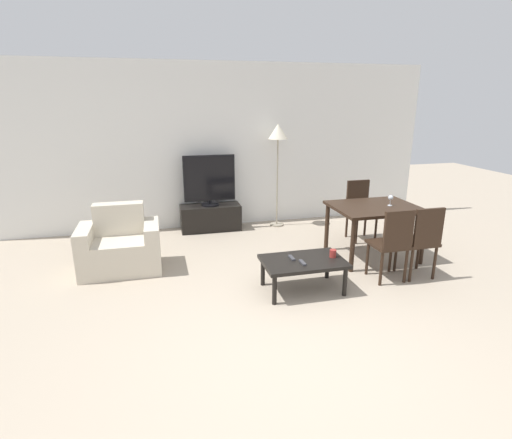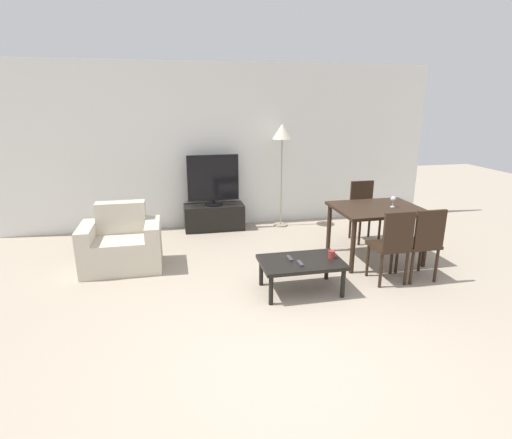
% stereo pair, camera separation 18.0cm
% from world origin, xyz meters
% --- Properties ---
extents(ground_plane, '(18.00, 18.00, 0.00)m').
position_xyz_m(ground_plane, '(0.00, 0.00, 0.00)').
color(ground_plane, tan).
extents(wall_back, '(7.34, 0.06, 2.70)m').
position_xyz_m(wall_back, '(0.00, 3.94, 1.35)').
color(wall_back, white).
rests_on(wall_back, ground_plane).
extents(armchair, '(0.99, 0.67, 0.83)m').
position_xyz_m(armchair, '(-1.55, 2.30, 0.30)').
color(armchair, beige).
rests_on(armchair, ground_plane).
extents(tv_stand, '(0.99, 0.41, 0.42)m').
position_xyz_m(tv_stand, '(-0.21, 3.66, 0.21)').
color(tv_stand, black).
rests_on(tv_stand, ground_plane).
extents(tv, '(0.84, 0.29, 0.83)m').
position_xyz_m(tv, '(-0.21, 3.66, 0.84)').
color(tv, black).
rests_on(tv, tv_stand).
extents(coffee_table, '(0.93, 0.59, 0.37)m').
position_xyz_m(coffee_table, '(0.50, 1.18, 0.33)').
color(coffee_table, black).
rests_on(coffee_table, ground_plane).
extents(dining_table, '(1.14, 0.91, 0.73)m').
position_xyz_m(dining_table, '(1.80, 1.91, 0.64)').
color(dining_table, black).
rests_on(dining_table, ground_plane).
extents(dining_chair_near, '(0.40, 0.40, 0.91)m').
position_xyz_m(dining_chair_near, '(1.60, 1.15, 0.51)').
color(dining_chair_near, black).
rests_on(dining_chair_near, ground_plane).
extents(dining_chair_far, '(0.40, 0.40, 0.91)m').
position_xyz_m(dining_chair_far, '(2.00, 2.67, 0.51)').
color(dining_chair_far, black).
rests_on(dining_chair_far, ground_plane).
extents(dining_chair_near_right, '(0.40, 0.40, 0.91)m').
position_xyz_m(dining_chair_near_right, '(2.00, 1.15, 0.51)').
color(dining_chair_near_right, black).
rests_on(dining_chair_near_right, ground_plane).
extents(floor_lamp, '(0.32, 0.32, 1.73)m').
position_xyz_m(floor_lamp, '(0.94, 3.63, 1.50)').
color(floor_lamp, gray).
rests_on(floor_lamp, ground_plane).
extents(remote_primary, '(0.04, 0.15, 0.02)m').
position_xyz_m(remote_primary, '(0.39, 1.24, 0.38)').
color(remote_primary, '#38383D').
rests_on(remote_primary, coffee_table).
extents(remote_secondary, '(0.04, 0.15, 0.02)m').
position_xyz_m(remote_secondary, '(0.46, 1.08, 0.38)').
color(remote_secondary, '#38383D').
rests_on(remote_secondary, coffee_table).
extents(cup_white_near, '(0.08, 0.08, 0.09)m').
position_xyz_m(cup_white_near, '(0.86, 1.17, 0.42)').
color(cup_white_near, maroon).
rests_on(cup_white_near, coffee_table).
extents(wine_glass_left, '(0.07, 0.07, 0.15)m').
position_xyz_m(wine_glass_left, '(1.99, 1.87, 0.83)').
color(wine_glass_left, silver).
rests_on(wine_glass_left, dining_table).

